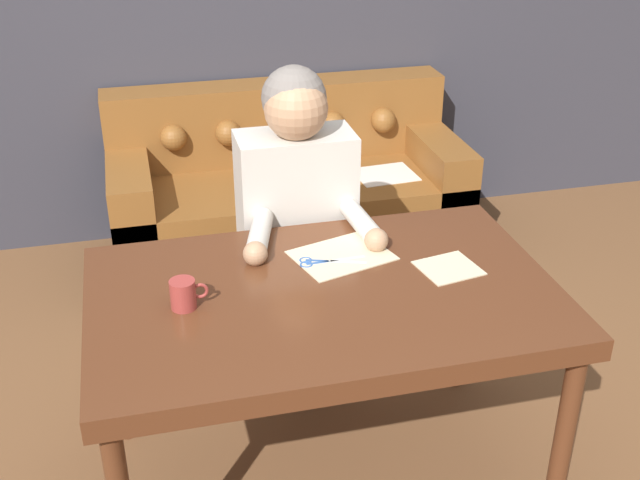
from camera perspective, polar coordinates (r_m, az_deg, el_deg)
name	(u,v)px	position (r m, az deg, el deg)	size (l,w,h in m)	color
dining_table	(324,310)	(2.48, 0.26, -5.02)	(1.42, 0.90, 0.77)	#562D19
couch	(287,196)	(4.15, -2.40, 3.14)	(1.76, 0.77, 0.85)	brown
person	(297,230)	(2.99, -1.64, 0.70)	(0.49, 0.56, 1.29)	#33281E
pattern_paper_main	(342,255)	(2.63, 1.56, -1.10)	(0.36, 0.31, 0.00)	beige
pattern_paper_offcut	(449,268)	(2.59, 9.13, -1.98)	(0.21, 0.20, 0.00)	beige
scissors	(320,262)	(2.59, 0.03, -1.57)	(0.22, 0.09, 0.01)	silver
mug	(184,294)	(2.37, -9.66, -3.81)	(0.11, 0.08, 0.09)	#9E3833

